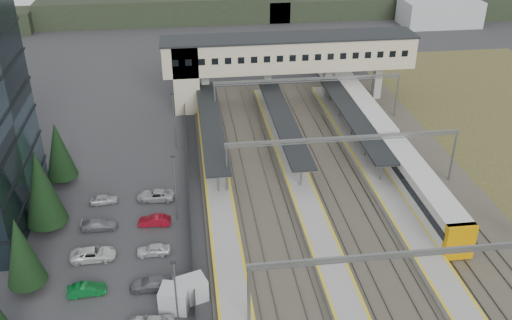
{
  "coord_description": "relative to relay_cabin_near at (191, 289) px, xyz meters",
  "views": [
    {
      "loc": [
        -6.17,
        -44.25,
        36.5
      ],
      "look_at": [
        1.69,
        15.4,
        4.0
      ],
      "focal_mm": 40.0,
      "sensor_mm": 36.0,
      "label": 1
    }
  ],
  "objects": [
    {
      "name": "ground",
      "position": [
        6.8,
        3.39,
        -1.13
      ],
      "size": [
        220.0,
        220.0,
        0.0
      ],
      "primitive_type": "plane",
      "color": "#2B2B2D",
      "rests_on": "ground"
    },
    {
      "name": "rail_corridor",
      "position": [
        16.14,
        8.39,
        -0.84
      ],
      "size": [
        34.0,
        90.0,
        0.92
      ],
      "color": "#3C372F",
      "rests_on": "ground"
    },
    {
      "name": "car_park",
      "position": [
        -6.55,
        -1.85,
        -0.52
      ],
      "size": [
        10.61,
        44.63,
        1.29
      ],
      "color": "#A1A0A5",
      "rests_on": "ground"
    },
    {
      "name": "conifer_row",
      "position": [
        -15.2,
        -0.47,
        3.71
      ],
      "size": [
        4.42,
        49.82,
        9.5
      ],
      "color": "black",
      "rests_on": "ground"
    },
    {
      "name": "relay_cabin_far",
      "position": [
        -1.51,
        -1.08,
        0.04
      ],
      "size": [
        2.99,
        2.68,
        2.35
      ],
      "color": "#A5A8AA",
      "rests_on": "ground"
    },
    {
      "name": "footbridge",
      "position": [
        14.51,
        45.39,
        6.8
      ],
      "size": [
        40.4,
        6.4,
        11.2
      ],
      "color": "#B3AA8B",
      "rests_on": "ground"
    },
    {
      "name": "relay_cabin_near",
      "position": [
        0.0,
        0.0,
        0.0
      ],
      "size": [
        3.2,
        2.74,
        2.26
      ],
      "color": "#A5A8AA",
      "rests_on": "ground"
    },
    {
      "name": "gantries",
      "position": [
        18.8,
        6.39,
        4.87
      ],
      "size": [
        28.4,
        62.28,
        7.17
      ],
      "color": "slate",
      "rests_on": "ground"
    },
    {
      "name": "train",
      "position": [
        26.8,
        34.24,
        1.1
      ],
      "size": [
        3.12,
        65.17,
        3.93
      ],
      "color": "silver",
      "rests_on": "ground"
    },
    {
      "name": "treeline_far",
      "position": [
        30.61,
        95.67,
        1.82
      ],
      "size": [
        170.0,
        19.0,
        7.0
      ],
      "color": "black",
      "rests_on": "ground"
    },
    {
      "name": "canopies",
      "position": [
        13.8,
        30.39,
        2.79
      ],
      "size": [
        23.1,
        30.0,
        3.28
      ],
      "color": "black",
      "rests_on": "ground"
    },
    {
      "name": "fence",
      "position": [
        0.3,
        8.39,
        -0.13
      ],
      "size": [
        0.08,
        90.0,
        2.0
      ],
      "color": "#26282B",
      "rests_on": "ground"
    },
    {
      "name": "lampposts",
      "position": [
        -1.2,
        4.64,
        3.21
      ],
      "size": [
        0.5,
        53.25,
        8.07
      ],
      "color": "slate",
      "rests_on": "ground"
    }
  ]
}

